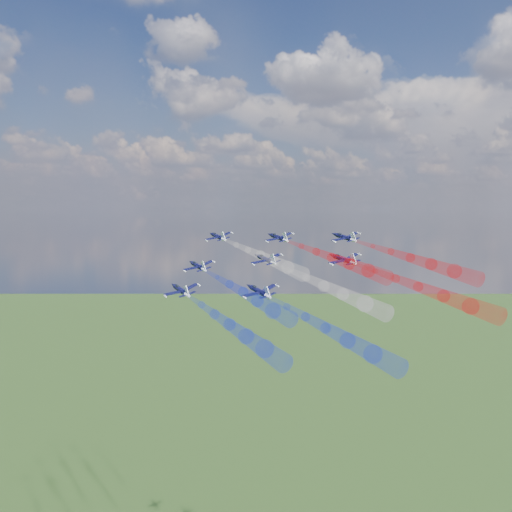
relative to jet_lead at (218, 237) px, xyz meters
The scene contains 16 objects.
jet_lead is the anchor object (origin of this frame).
trail_lead 23.03m from the jet_lead, 22.91° to the right, with size 3.40×37.05×3.40m, color white, non-canonical shape.
jet_inner_left 19.36m from the jet_lead, 64.62° to the right, with size 8.17×10.21×2.72m, color black, non-canonical shape.
trail_inner_left 39.65m from the jet_lead, 41.39° to the right, with size 3.40×37.05×3.40m, color #1B34E6, non-canonical shape.
jet_inner_right 17.94m from the jet_lead, 11.70° to the left, with size 8.17×10.21×2.72m, color black, non-canonical shape.
trail_inner_right 39.04m from the jet_lead, ahead, with size 3.40×37.05×3.40m, color red, non-canonical shape.
jet_outer_left 36.66m from the jet_lead, 62.26° to the right, with size 8.17×10.21×2.72m, color black, non-canonical shape.
trail_outer_left 56.45m from the jet_lead, 47.00° to the right, with size 3.40×37.05×3.40m, color #1B34E6, non-canonical shape.
jet_center_third 26.61m from the jet_lead, 24.00° to the right, with size 8.17×10.21×2.72m, color black, non-canonical shape.
trail_center_third 49.64m from the jet_lead, 23.49° to the right, with size 3.40×37.05×3.40m, color white, non-canonical shape.
jet_outer_right 34.95m from the jet_lead, 16.73° to the left, with size 8.17×10.21×2.72m, color black, non-canonical shape.
trail_outer_right 54.54m from the jet_lead, ahead, with size 3.40×37.05×3.40m, color red, non-canonical shape.
jet_rear_left 41.87m from the jet_lead, 37.20° to the right, with size 8.17×10.21×2.72m, color black, non-canonical shape.
trail_rear_left 64.42m from the jet_lead, 32.09° to the right, with size 3.40×37.05×3.40m, color #1B34E6, non-canonical shape.
jet_rear_right 41.74m from the jet_lead, ahead, with size 8.17×10.21×2.72m, color black, non-canonical shape.
trail_rear_right 64.17m from the jet_lead, 12.46° to the right, with size 3.40×37.05×3.40m, color red, non-canonical shape.
Camera 1 is at (71.89, -87.46, 146.08)m, focal length 40.62 mm.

